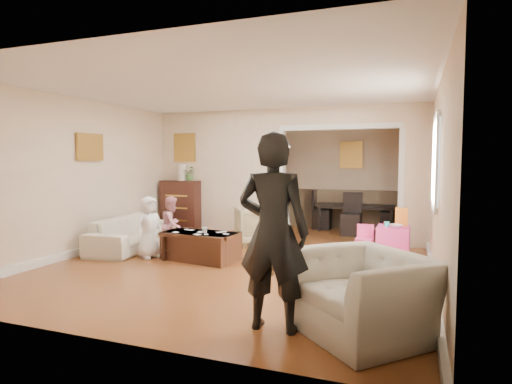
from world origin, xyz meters
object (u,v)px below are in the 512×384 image
at_px(armchair_back, 257,225).
at_px(coffee_cup, 205,230).
at_px(armchair_front, 364,295).
at_px(child_kneel_b, 172,225).
at_px(child_kneel_a, 149,227).
at_px(table_lamp, 182,172).
at_px(dining_table, 355,217).
at_px(adult_person, 273,232).
at_px(child_toddler, 278,233).
at_px(cyan_cup, 387,224).
at_px(play_table, 393,241).
at_px(sofa, 133,233).
at_px(dresser, 182,207).
at_px(coffee_table, 201,246).

relative_size(armchair_back, coffee_cup, 7.76).
bearing_deg(armchair_front, child_kneel_b, -170.81).
height_order(coffee_cup, child_kneel_a, child_kneel_a).
relative_size(table_lamp, child_kneel_b, 0.37).
bearing_deg(dining_table, child_kneel_a, -129.88).
bearing_deg(adult_person, child_kneel_b, -45.69).
bearing_deg(armchair_front, child_toddler, 164.80).
height_order(cyan_cup, child_kneel_a, child_kneel_a).
xyz_separation_m(cyan_cup, child_kneel_a, (-3.59, -1.48, -0.03)).
distance_m(coffee_cup, dining_table, 4.22).
relative_size(table_lamp, play_table, 0.70).
distance_m(sofa, dresser, 1.80).
bearing_deg(armchair_back, coffee_table, 44.58).
xyz_separation_m(coffee_cup, dining_table, (1.81, 3.81, -0.19)).
xyz_separation_m(dresser, cyan_cup, (4.29, -0.78, -0.04)).
bearing_deg(sofa, adult_person, -132.83).
bearing_deg(armchair_back, cyan_cup, 141.88).
xyz_separation_m(armchair_front, play_table, (0.09, 3.47, -0.12)).
bearing_deg(armchair_back, dresser, -48.21).
height_order(coffee_cup, adult_person, adult_person).
xyz_separation_m(coffee_table, play_table, (2.84, 1.38, 0.02)).
bearing_deg(child_kneel_b, dining_table, -47.54).
bearing_deg(table_lamp, coffee_cup, -52.60).
bearing_deg(armchair_front, child_kneel_a, -164.41).
distance_m(table_lamp, adult_person, 5.62).
xyz_separation_m(coffee_table, coffee_cup, (0.10, -0.05, 0.27)).
xyz_separation_m(coffee_cup, cyan_cup, (2.64, 1.38, 0.04)).
bearing_deg(coffee_cup, play_table, 27.66).
distance_m(sofa, child_kneel_a, 0.87).
bearing_deg(dining_table, armchair_back, -129.93).
height_order(table_lamp, dining_table, table_lamp).
bearing_deg(play_table, armchair_front, -91.45).
relative_size(coffee_table, coffee_cup, 11.88).
xyz_separation_m(armchair_front, adult_person, (-0.80, -0.17, 0.55)).
relative_size(table_lamp, child_kneel_a, 0.36).
bearing_deg(coffee_table, dining_table, 63.07).
bearing_deg(child_toddler, child_kneel_a, -5.16).
bearing_deg(adult_person, coffee_table, -50.89).
bearing_deg(child_kneel_b, armchair_back, -50.39).
relative_size(armchair_back, adult_person, 0.42).
relative_size(adult_person, child_kneel_a, 1.84).
relative_size(table_lamp, coffee_table, 0.30).
bearing_deg(dresser, child_kneel_a, -72.69).
bearing_deg(adult_person, armchair_back, -69.21).
bearing_deg(child_toddler, armchair_front, 90.40).
height_order(armchair_front, child_kneel_b, child_kneel_b).
distance_m(cyan_cup, child_toddler, 1.79).
bearing_deg(cyan_cup, child_kneel_a, -157.51).
height_order(sofa, armchair_front, armchair_front).
relative_size(play_table, cyan_cup, 6.39).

